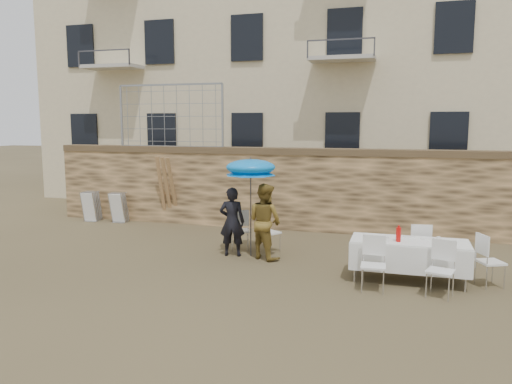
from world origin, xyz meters
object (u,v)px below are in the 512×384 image
(couple_chair_right, at_px, (269,231))
(table_chair_side, at_px, (491,260))
(umbrella, at_px, (251,170))
(chair_stack_right, at_px, (121,207))
(soda_bottle, at_px, (398,235))
(banquet_table, at_px, (409,243))
(woman_dress, at_px, (265,221))
(chair_stack_left, at_px, (95,205))
(man_suit, at_px, (232,222))
(table_chair_front_left, at_px, (373,264))
(table_chair_front_right, at_px, (440,270))
(table_chair_back, at_px, (419,246))
(couple_chair_left, at_px, (240,229))

(couple_chair_right, distance_m, table_chair_side, 4.59)
(umbrella, distance_m, chair_stack_right, 5.61)
(table_chair_side, bearing_deg, soda_bottle, 75.23)
(banquet_table, bearing_deg, table_chair_side, 4.09)
(woman_dress, relative_size, chair_stack_left, 1.78)
(man_suit, height_order, couple_chair_right, man_suit)
(soda_bottle, relative_size, table_chair_front_left, 0.27)
(woman_dress, height_order, table_chair_front_right, woman_dress)
(soda_bottle, xyz_separation_m, table_chair_side, (1.60, 0.25, -0.43))
(banquet_table, xyz_separation_m, table_chair_side, (1.40, 0.10, -0.25))
(banquet_table, xyz_separation_m, soda_bottle, (-0.20, -0.15, 0.17))
(soda_bottle, relative_size, table_chair_front_right, 0.27)
(table_chair_front_right, height_order, table_chair_back, same)
(table_chair_side, bearing_deg, chair_stack_left, 48.62)
(umbrella, height_order, chair_stack_right, umbrella)
(woman_dress, xyz_separation_m, chair_stack_right, (-5.14, 2.65, -0.36))
(man_suit, distance_m, couple_chair_left, 0.62)
(umbrella, xyz_separation_m, table_chair_front_right, (3.83, -1.63, -1.42))
(couple_chair_right, xyz_separation_m, table_chair_front_left, (2.43, -2.08, 0.00))
(couple_chair_left, relative_size, table_chair_back, 1.00)
(woman_dress, height_order, banquet_table, woman_dress)
(table_chair_side, xyz_separation_m, chair_stack_right, (-9.52, 3.33, -0.02))
(man_suit, bearing_deg, table_chair_back, 169.95)
(umbrella, xyz_separation_m, table_chair_front_left, (2.73, -1.63, -1.42))
(woman_dress, distance_m, couple_chair_left, 0.99)
(chair_stack_left, bearing_deg, umbrella, -24.15)
(couple_chair_left, bearing_deg, table_chair_back, 151.79)
(chair_stack_left, bearing_deg, chair_stack_right, 0.00)
(umbrella, relative_size, soda_bottle, 7.76)
(table_chair_front_right, bearing_deg, banquet_table, 139.92)
(table_chair_back, bearing_deg, umbrella, -10.23)
(couple_chair_left, bearing_deg, banquet_table, 139.83)
(couple_chair_right, distance_m, banquet_table, 3.31)
(umbrella, distance_m, soda_bottle, 3.44)
(woman_dress, bearing_deg, chair_stack_right, 2.19)
(table_chair_front_right, distance_m, table_chair_side, 1.24)
(banquet_table, relative_size, table_chair_side, 2.19)
(table_chair_front_left, relative_size, table_chair_side, 1.00)
(man_suit, distance_m, chair_stack_right, 5.14)
(man_suit, height_order, chair_stack_right, man_suit)
(couple_chair_left, bearing_deg, man_suit, 69.45)
(chair_stack_right, bearing_deg, table_chair_front_left, -29.07)
(umbrella, bearing_deg, couple_chair_right, 56.31)
(man_suit, relative_size, woman_dress, 0.93)
(table_chair_side, relative_size, chair_stack_left, 1.04)
(soda_bottle, distance_m, chair_stack_right, 8.70)
(couple_chair_left, height_order, table_chair_back, same)
(man_suit, distance_m, chair_stack_left, 5.92)
(woman_dress, height_order, table_chair_back, woman_dress)
(couple_chair_left, height_order, banquet_table, couple_chair_left)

